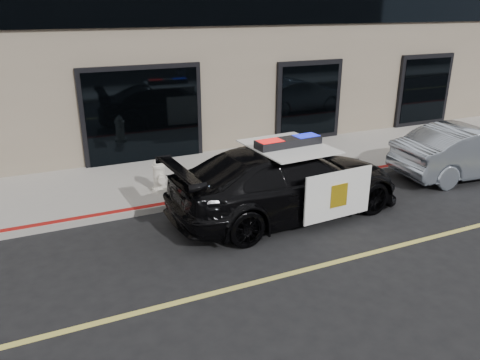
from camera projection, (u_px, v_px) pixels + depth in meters
name	position (u px, v px, depth m)	size (l,w,h in m)	color
ground	(298.00, 272.00, 8.25)	(120.00, 120.00, 0.00)	black
sidewalk_n	(198.00, 175.00, 12.70)	(60.00, 3.50, 0.15)	gray
police_car	(287.00, 181.00, 10.29)	(2.86, 5.65, 1.76)	black
silver_sedan	(471.00, 151.00, 12.63)	(4.42, 1.88, 1.42)	#8A94A1
fire_hydrant	(159.00, 176.00, 11.30)	(0.38, 0.53, 0.84)	silver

